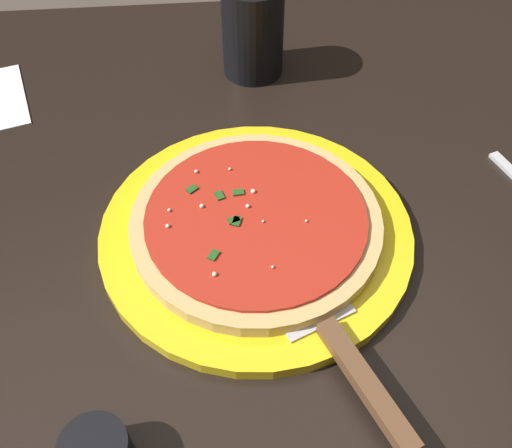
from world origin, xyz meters
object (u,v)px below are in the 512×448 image
Objects in this scene: pizza_server at (339,347)px; pizza at (256,221)px; serving_plate at (256,232)px; cup_tall_drink at (253,30)px.

pizza is at bearing -67.78° from pizza_server.
serving_plate is 0.31m from cup_tall_drink.
pizza is 0.31m from cup_tall_drink.
pizza_server reaches higher than serving_plate.
serving_plate is at bearing 169.53° from pizza.
cup_tall_drink is (-0.02, -0.31, 0.04)m from pizza.
cup_tall_drink is at bearing -94.45° from pizza.
pizza_server is at bearing 94.66° from cup_tall_drink.
pizza_server is at bearing 112.22° from pizza.
pizza reaches higher than pizza_server.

